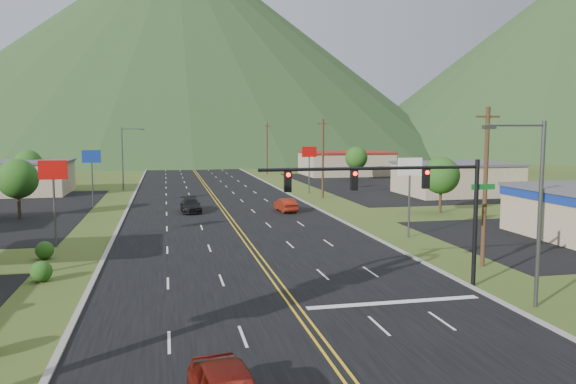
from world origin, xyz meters
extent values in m
cylinder|color=black|center=(10.50, 14.00, 3.50)|extent=(0.24, 0.24, 7.00)
cylinder|color=black|center=(4.50, 14.00, 6.60)|extent=(12.00, 0.18, 0.18)
cube|color=#0C591E|center=(10.90, 14.00, 5.50)|extent=(1.40, 0.06, 0.30)
cube|color=black|center=(7.50, 14.00, 6.00)|extent=(0.35, 0.28, 1.05)
sphere|color=#FF0C05|center=(7.50, 13.82, 6.35)|extent=(0.22, 0.22, 0.22)
cube|color=black|center=(3.50, 14.00, 6.00)|extent=(0.35, 0.28, 1.05)
sphere|color=#FF0C05|center=(3.50, 13.82, 6.35)|extent=(0.22, 0.22, 0.22)
cube|color=black|center=(0.00, 14.00, 6.00)|extent=(0.35, 0.28, 1.05)
sphere|color=#FF0C05|center=(0.00, 13.82, 6.35)|extent=(0.22, 0.22, 0.22)
cylinder|color=#59595E|center=(11.50, 10.00, 4.50)|extent=(0.20, 0.20, 9.00)
cylinder|color=#59595E|center=(10.06, 10.00, 8.80)|extent=(2.88, 0.12, 0.12)
cube|color=#59595E|center=(8.62, 10.00, 8.70)|extent=(0.60, 0.25, 0.18)
cylinder|color=#59595E|center=(-12.00, 70.00, 4.50)|extent=(0.20, 0.20, 9.00)
cylinder|color=#59595E|center=(-10.56, 70.00, 8.80)|extent=(2.88, 0.12, 0.12)
cube|color=#59595E|center=(-9.12, 70.00, 8.70)|extent=(0.60, 0.25, 0.18)
cube|color=#CEB08F|center=(32.00, 55.00, 2.00)|extent=(14.00, 11.00, 4.00)
cube|color=#4C4C51|center=(32.00, 55.00, 4.15)|extent=(14.40, 11.40, 0.30)
cube|color=#CEB08F|center=(28.00, 90.00, 2.10)|extent=(16.00, 12.00, 4.20)
cube|color=maroon|center=(28.00, 90.00, 4.35)|extent=(16.40, 12.40, 0.30)
cylinder|color=#59595E|center=(-14.00, 30.00, 2.50)|extent=(0.16, 0.16, 5.00)
cube|color=#AF0C0A|center=(-14.00, 30.00, 5.70)|extent=(2.00, 0.18, 1.40)
cylinder|color=#59595E|center=(-14.00, 52.00, 2.50)|extent=(0.16, 0.16, 5.00)
cube|color=navy|center=(-14.00, 52.00, 5.70)|extent=(2.00, 0.18, 1.40)
cylinder|color=#59595E|center=(13.00, 28.00, 2.50)|extent=(0.16, 0.16, 5.00)
cube|color=white|center=(13.00, 28.00, 5.70)|extent=(2.00, 0.18, 1.40)
cylinder|color=#59595E|center=(13.00, 60.00, 2.50)|extent=(0.16, 0.16, 5.00)
cube|color=#AF0C0A|center=(13.00, 60.00, 5.70)|extent=(2.00, 0.18, 1.40)
cylinder|color=#382314|center=(-20.00, 45.00, 1.50)|extent=(0.30, 0.30, 3.00)
sphere|color=#1E4814|center=(-20.00, 45.00, 3.90)|extent=(3.84, 3.84, 3.84)
cylinder|color=#382314|center=(-25.00, 72.00, 1.50)|extent=(0.30, 0.30, 3.00)
sphere|color=#1E4814|center=(-25.00, 72.00, 3.90)|extent=(3.84, 3.84, 3.84)
cylinder|color=#382314|center=(22.00, 40.00, 1.50)|extent=(0.30, 0.30, 3.00)
sphere|color=#1E4814|center=(22.00, 40.00, 3.90)|extent=(3.84, 3.84, 3.84)
cylinder|color=#382314|center=(26.00, 78.00, 1.50)|extent=(0.30, 0.30, 3.00)
sphere|color=#1E4814|center=(26.00, 78.00, 3.90)|extent=(3.84, 3.84, 3.84)
cylinder|color=#382314|center=(13.50, 18.00, 5.00)|extent=(0.28, 0.28, 10.00)
cube|color=#382314|center=(13.50, 18.00, 9.40)|extent=(1.60, 0.12, 0.12)
cylinder|color=#382314|center=(13.50, 55.00, 5.00)|extent=(0.28, 0.28, 10.00)
cube|color=#382314|center=(13.50, 55.00, 9.40)|extent=(1.60, 0.12, 0.12)
cylinder|color=#382314|center=(13.50, 95.00, 5.00)|extent=(0.28, 0.28, 10.00)
cube|color=#382314|center=(13.50, 95.00, 9.40)|extent=(1.60, 0.12, 0.12)
cylinder|color=#382314|center=(13.50, 135.00, 5.00)|extent=(0.28, 0.28, 10.00)
cube|color=#382314|center=(13.50, 135.00, 9.40)|extent=(1.60, 0.12, 0.12)
cone|color=#1E3618|center=(0.00, 220.00, 42.50)|extent=(220.00, 220.00, 85.00)
cone|color=#1E3618|center=(147.84, 176.19, 35.00)|extent=(180.00, 180.00, 70.00)
imported|color=black|center=(-3.50, 45.75, 0.71)|extent=(2.17, 4.95, 1.41)
imported|color=maroon|center=(6.33, 44.06, 0.70)|extent=(1.87, 4.37, 1.40)
camera|label=1|loc=(-5.97, -13.38, 8.54)|focal=35.00mm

